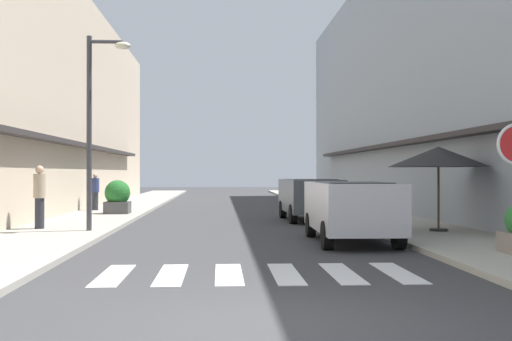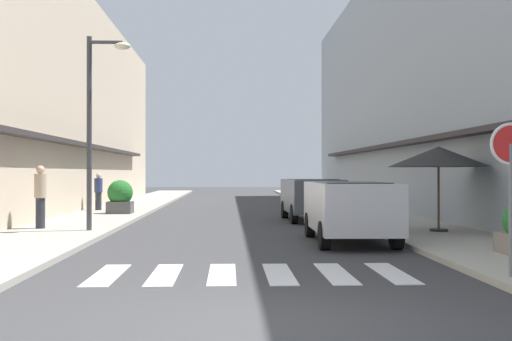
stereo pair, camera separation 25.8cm
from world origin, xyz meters
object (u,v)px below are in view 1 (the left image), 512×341
(street_lamp, at_px, (96,111))
(planter_midblock, at_px, (379,206))
(pedestrian_walking_far, at_px, (95,191))
(cafe_umbrella, at_px, (438,157))
(planter_far, at_px, (118,197))
(pedestrian_walking_near, at_px, (40,195))
(parked_car_near, at_px, (351,205))
(parked_car_mid, at_px, (310,195))

(street_lamp, bearing_deg, planter_midblock, 14.49)
(planter_midblock, relative_size, pedestrian_walking_far, 0.74)
(pedestrian_walking_far, bearing_deg, cafe_umbrella, -78.41)
(street_lamp, height_order, cafe_umbrella, street_lamp)
(street_lamp, distance_m, planter_midblock, 9.05)
(street_lamp, distance_m, planter_far, 7.50)
(pedestrian_walking_near, bearing_deg, parked_car_near, -95.36)
(parked_car_mid, relative_size, street_lamp, 0.75)
(planter_far, bearing_deg, planter_midblock, -28.44)
(planter_midblock, bearing_deg, parked_car_mid, 127.82)
(parked_car_mid, relative_size, pedestrian_walking_near, 2.23)
(parked_car_near, height_order, pedestrian_walking_far, pedestrian_walking_far)
(planter_midblock, relative_size, planter_far, 0.88)
(pedestrian_walking_near, bearing_deg, parked_car_mid, -50.47)
(cafe_umbrella, distance_m, pedestrian_walking_far, 14.87)
(pedestrian_walking_near, distance_m, pedestrian_walking_far, 8.49)
(pedestrian_walking_far, bearing_deg, pedestrian_walking_near, -125.95)
(pedestrian_walking_far, bearing_deg, planter_far, -96.02)
(parked_car_near, relative_size, cafe_umbrella, 1.53)
(street_lamp, xyz_separation_m, planter_midblock, (8.36, 2.16, -2.72))
(pedestrian_walking_far, bearing_deg, street_lamp, -115.53)
(planter_midblock, xyz_separation_m, pedestrian_walking_near, (-10.06, -1.52, 0.42))
(parked_car_mid, relative_size, pedestrian_walking_far, 2.57)
(pedestrian_walking_far, bearing_deg, parked_car_mid, -65.82)
(street_lamp, height_order, pedestrian_walking_far, street_lamp)
(planter_far, height_order, pedestrian_walking_far, pedestrian_walking_far)
(planter_midblock, bearing_deg, pedestrian_walking_far, 145.71)
(planter_far, xyz_separation_m, pedestrian_walking_near, (-1.12, -6.36, 0.31))
(planter_midblock, bearing_deg, pedestrian_walking_near, -171.40)
(street_lamp, bearing_deg, planter_far, 94.74)
(cafe_umbrella, height_order, pedestrian_walking_near, cafe_umbrella)
(street_lamp, distance_m, pedestrian_walking_near, 2.93)
(cafe_umbrella, xyz_separation_m, planter_far, (-9.84, 7.67, -1.37))
(parked_car_mid, xyz_separation_m, pedestrian_walking_near, (-8.23, -3.88, 0.14))
(street_lamp, xyz_separation_m, pedestrian_walking_near, (-1.70, 0.64, -2.30))
(cafe_umbrella, xyz_separation_m, planter_midblock, (-0.90, 2.83, -1.47))
(parked_car_mid, bearing_deg, pedestrian_walking_near, -154.74)
(parked_car_near, relative_size, pedestrian_walking_near, 2.33)
(cafe_umbrella, bearing_deg, parked_car_near, -149.24)
(planter_midblock, relative_size, pedestrian_walking_near, 0.64)
(planter_midblock, distance_m, pedestrian_walking_near, 10.18)
(parked_car_mid, distance_m, planter_midblock, 3.00)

